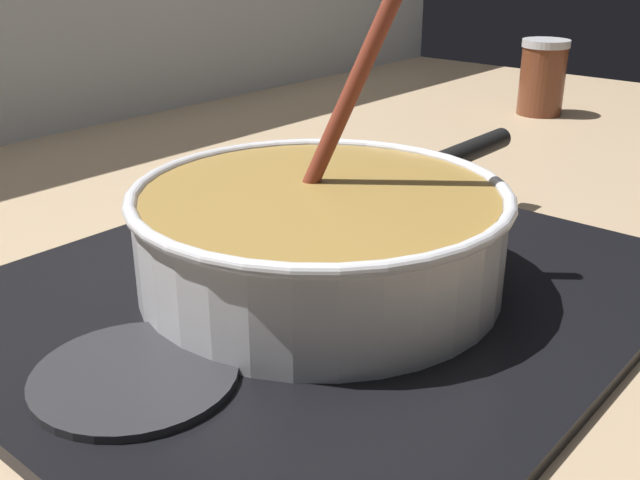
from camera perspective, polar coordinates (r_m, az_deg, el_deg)
The scene contains 6 objects.
ground at distance 0.55m, azimuth 6.62°, elevation -11.50°, with size 2.40×1.60×0.04m, color #9E8466.
hob_plate at distance 0.63m, azimuth 0.00°, elevation -3.93°, with size 0.56×0.48×0.01m, color black.
burner_ring at distance 0.62m, azimuth 0.00°, elevation -3.11°, with size 0.16×0.16×0.01m, color #592D0C.
spare_burner at distance 0.51m, azimuth -13.97°, elevation -10.04°, with size 0.14×0.14×0.01m, color #262628.
cooking_pan at distance 0.61m, azimuth 0.08°, elevation 0.49°, with size 0.46×0.31×0.28m.
condiment_jar at distance 1.32m, azimuth 16.65°, elevation 11.86°, with size 0.08×0.08×0.12m.
Camera 1 is at (-0.38, -0.25, 0.29)m, focal length 41.82 mm.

